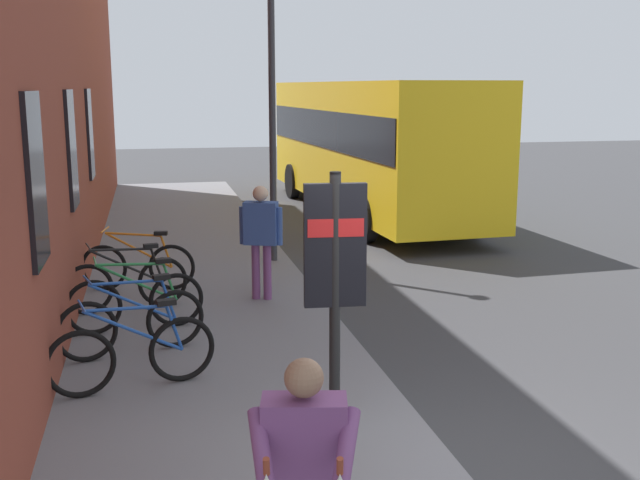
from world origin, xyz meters
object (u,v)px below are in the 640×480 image
object	(u,v)px
city_bus	(369,139)
tourist_with_hotdogs	(304,468)
bicycle_beside_lamp	(138,266)
pedestrian_by_facade	(261,231)
street_lamp	(272,75)
bicycle_nearest_sign	(126,283)
bicycle_mid_rack	(133,354)
bicycle_far_end	(136,301)
transit_info_sign	(335,262)
bicycle_by_door	(133,323)

from	to	relation	value
city_bus	tourist_with_hotdogs	distance (m)	15.54
bicycle_beside_lamp	pedestrian_by_facade	distance (m)	2.12
pedestrian_by_facade	street_lamp	bearing A→B (deg)	-13.21
bicycle_beside_lamp	tourist_with_hotdogs	xyz separation A→B (m)	(-7.99, -1.01, 0.64)
bicycle_nearest_sign	bicycle_beside_lamp	bearing A→B (deg)	-8.09
tourist_with_hotdogs	pedestrian_by_facade	bearing A→B (deg)	-6.31
bicycle_mid_rack	city_bus	bearing A→B (deg)	-27.64
bicycle_mid_rack	tourist_with_hotdogs	bearing A→B (deg)	-165.37
bicycle_mid_rack	bicycle_far_end	xyz separation A→B (m)	(2.02, -0.00, 0.00)
bicycle_beside_lamp	tourist_with_hotdogs	distance (m)	8.08
pedestrian_by_facade	tourist_with_hotdogs	xyz separation A→B (m)	(-7.07, 0.78, -0.01)
transit_info_sign	city_bus	world-z (taller)	city_bus
bicycle_beside_lamp	tourist_with_hotdogs	world-z (taller)	tourist_with_hotdogs
bicycle_nearest_sign	bicycle_beside_lamp	size ratio (longest dim) A/B	1.00
bicycle_far_end	bicycle_nearest_sign	world-z (taller)	same
pedestrian_by_facade	city_bus	bearing A→B (deg)	-26.71
pedestrian_by_facade	tourist_with_hotdogs	bearing A→B (deg)	173.69
bicycle_by_door	tourist_with_hotdogs	world-z (taller)	tourist_with_hotdogs
bicycle_mid_rack	bicycle_by_door	world-z (taller)	same
bicycle_nearest_sign	city_bus	distance (m)	9.92
bicycle_beside_lamp	street_lamp	distance (m)	4.10
tourist_with_hotdogs	bicycle_by_door	bearing A→B (deg)	11.81
tourist_with_hotdogs	bicycle_mid_rack	bearing A→B (deg)	14.63
bicycle_mid_rack	transit_info_sign	bearing A→B (deg)	-128.40
bicycle_by_door	bicycle_far_end	world-z (taller)	same
bicycle_mid_rack	bicycle_far_end	world-z (taller)	same
transit_info_sign	tourist_with_hotdogs	xyz separation A→B (m)	(-2.49, 0.78, -0.57)
bicycle_far_end	bicycle_beside_lamp	bearing A→B (deg)	-0.16
transit_info_sign	city_bus	size ratio (longest dim) A/B	0.23
transit_info_sign	pedestrian_by_facade	distance (m)	4.61
bicycle_beside_lamp	tourist_with_hotdogs	size ratio (longest dim) A/B	1.06
bicycle_nearest_sign	street_lamp	world-z (taller)	street_lamp
bicycle_far_end	city_bus	world-z (taller)	city_bus
pedestrian_by_facade	transit_info_sign	bearing A→B (deg)	-179.98
bicycle_far_end	city_bus	bearing A→B (deg)	-32.72
bicycle_beside_lamp	bicycle_by_door	bearing A→B (deg)	179.34
transit_info_sign	street_lamp	distance (m)	7.32
transit_info_sign	pedestrian_by_facade	world-z (taller)	transit_info_sign
bicycle_nearest_sign	bicycle_beside_lamp	world-z (taller)	same
bicycle_beside_lamp	transit_info_sign	distance (m)	5.91
city_bus	bicycle_beside_lamp	bearing A→B (deg)	140.16
transit_info_sign	street_lamp	bearing A→B (deg)	-4.75
street_lamp	transit_info_sign	bearing A→B (deg)	175.25
bicycle_mid_rack	city_bus	xyz separation A→B (m)	(10.88, -5.70, 1.41)
bicycle_mid_rack	bicycle_far_end	size ratio (longest dim) A/B	0.99
bicycle_nearest_sign	transit_info_sign	world-z (taller)	transit_info_sign
bicycle_far_end	city_bus	xyz separation A→B (m)	(8.86, -5.69, 1.41)
transit_info_sign	bicycle_beside_lamp	bearing A→B (deg)	18.12
bicycle_beside_lamp	bicycle_mid_rack	bearing A→B (deg)	179.86
city_bus	street_lamp	distance (m)	6.35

